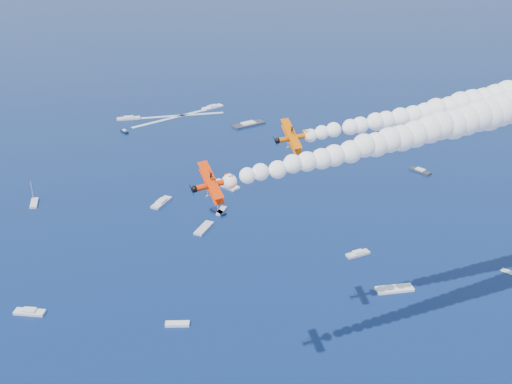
# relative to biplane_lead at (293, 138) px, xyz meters

# --- Properties ---
(biplane_lead) EXTENTS (9.50, 10.59, 7.70)m
(biplane_lead) POSITION_rel_biplane_lead_xyz_m (0.00, 0.00, 0.00)
(biplane_lead) COLOR #E35E04
(biplane_trail) EXTENTS (10.27, 11.15, 7.97)m
(biplane_trail) POSITION_rel_biplane_lead_xyz_m (-11.17, -18.85, -0.81)
(biplane_trail) COLOR #FC3505
(smoke_trail_lead) EXTENTS (71.31, 55.69, 12.02)m
(smoke_trail_lead) POSITION_rel_biplane_lead_xyz_m (31.18, 14.06, 2.64)
(smoke_trail_lead) COLOR white
(smoke_trail_trail) EXTENTS (71.57, 62.31, 12.02)m
(smoke_trail_trail) POSITION_rel_biplane_lead_xyz_m (18.68, -2.16, 1.83)
(smoke_trail_trail) COLOR white
(spectator_boats) EXTENTS (197.90, 168.36, 0.70)m
(spectator_boats) POSITION_rel_biplane_lead_xyz_m (-8.60, 104.38, -55.12)
(spectator_boats) COLOR black
(spectator_boats) RESTS_ON ground
(boat_wakes) EXTENTS (166.11, 147.67, 0.04)m
(boat_wakes) POSITION_rel_biplane_lead_xyz_m (-16.50, 121.23, -55.44)
(boat_wakes) COLOR white
(boat_wakes) RESTS_ON ground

